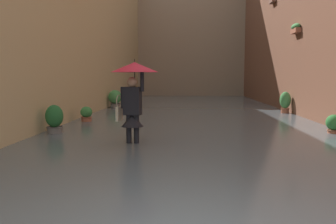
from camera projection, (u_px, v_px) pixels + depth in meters
ground_plane at (192, 116)px, 14.66m from camera, size 60.03×60.03×0.00m
flood_water at (192, 114)px, 14.65m from camera, size 8.86×30.01×0.20m
building_facade_right at (75, 11)px, 14.49m from camera, size 2.04×28.01×8.84m
building_facade_far at (191, 24)px, 26.88m from camera, size 11.66×1.80×11.52m
person_wading at (133, 86)px, 7.65m from camera, size 1.06×1.06×2.07m
potted_plant_mid_right at (54, 122)px, 9.12m from camera, size 0.46×0.46×0.94m
potted_plant_near_left at (334, 126)px, 9.11m from camera, size 0.41×0.41×0.69m
potted_plant_mid_left at (285, 103)px, 14.08m from camera, size 0.44×0.44×1.06m
potted_plant_far_right at (86, 116)px, 11.53m from camera, size 0.39×0.39×0.69m
potted_plant_near_right at (115, 99)px, 16.63m from camera, size 0.64×0.64×1.03m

